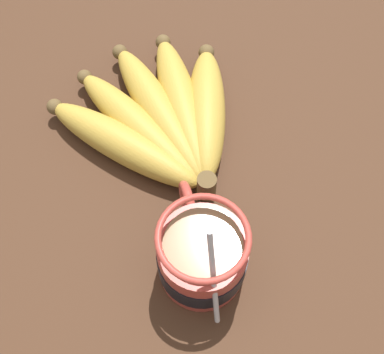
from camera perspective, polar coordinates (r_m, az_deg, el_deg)
table at (r=59.03cm, az=-1.35°, el=-2.19°), size 96.11×96.11×3.88cm
coffee_mug at (r=50.33cm, az=0.93°, el=-8.48°), size 13.35×8.52×13.80cm
banana_bunch at (r=59.43cm, az=-3.20°, el=6.11°), size 22.36×21.99×4.45cm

